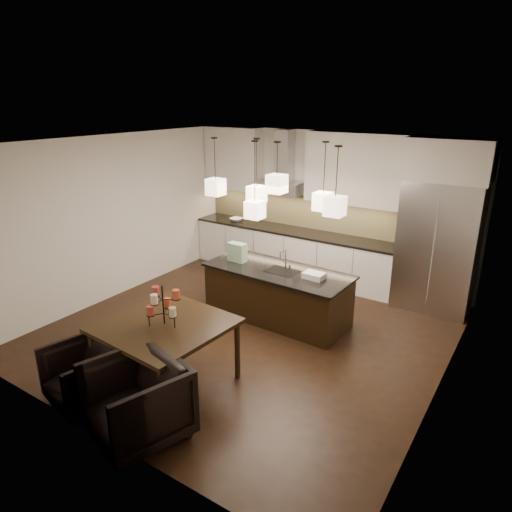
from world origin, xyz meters
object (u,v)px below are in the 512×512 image
Objects in this scene: island_body at (277,295)px; armchair_left at (84,375)px; refrigerator at (438,247)px; armchair_right at (137,401)px; dining_table at (167,354)px.

armchair_left is at bearing -101.72° from island_body.
refrigerator is 5.25m from armchair_right.
island_body is 1.63× the size of dining_table.
armchair_right is (0.19, -3.14, 0.03)m from island_body.
dining_table is (-0.21, -2.28, 0.02)m from island_body.
refrigerator is 2.75× the size of armchair_left.
armchair_left is (-0.55, -0.79, -0.06)m from dining_table.
refrigerator is 4.64m from dining_table.
armchair_right reaches higher than island_body.
armchair_right is (0.95, -0.07, 0.07)m from armchair_left.
refrigerator is at bearing 44.02° from island_body.
island_body is at bearing 111.08° from armchair_right.
dining_table is at bearing 132.67° from armchair_right.
dining_table is 1.47× the size of armchair_right.
armchair_right reaches higher than armchair_left.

